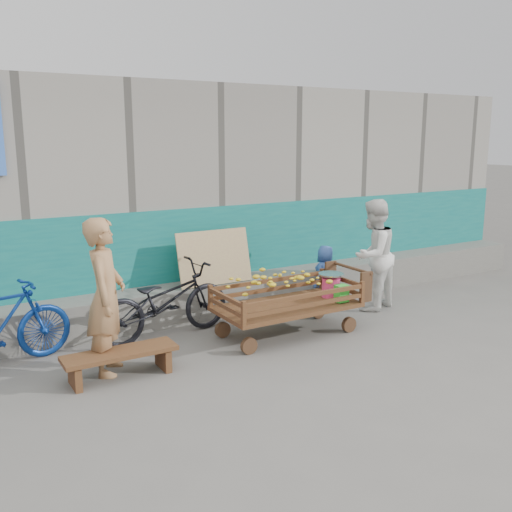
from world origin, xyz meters
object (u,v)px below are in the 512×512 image
bicycle_dark (165,301)px  bench (120,358)px  woman (373,255)px  child (325,275)px  vendor_man (106,297)px  banana_cart (285,292)px

bicycle_dark → bench: bearing=130.1°
woman → child: bearing=-71.6°
bench → vendor_man: size_ratio=0.71×
vendor_man → woman: (3.71, 0.27, -0.03)m
child → woman: bearing=105.1°
woman → vendor_man: bearing=-13.6°
banana_cart → bench: 2.09m
woman → banana_cart: bearing=-7.9°
vendor_man → banana_cart: bearing=-63.8°
bench → banana_cart: bearing=5.5°
bicycle_dark → banana_cart: bearing=-124.6°
banana_cart → child: (1.22, 0.81, -0.11)m
woman → child: (-0.39, 0.53, -0.34)m
banana_cart → bench: size_ratio=1.66×
vendor_man → child: bearing=-49.9°
vendor_man → woman: 3.72m
vendor_man → bicycle_dark: 1.14m
banana_cart → bicycle_dark: (-1.24, 0.66, -0.09)m
bench → child: 3.43m
banana_cart → vendor_man: size_ratio=1.18×
banana_cart → bicycle_dark: 1.41m
bench → vendor_man: (-0.05, 0.21, 0.58)m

